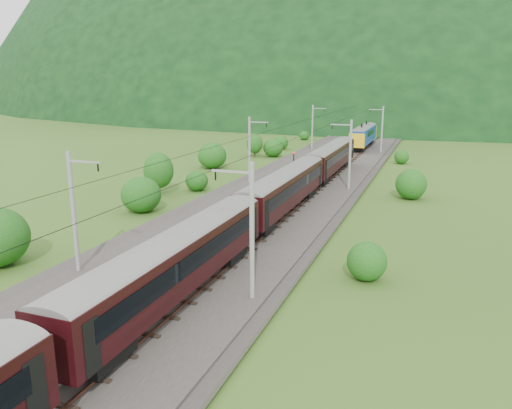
% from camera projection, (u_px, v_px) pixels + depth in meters
% --- Properties ---
extents(ground, '(600.00, 600.00, 0.00)m').
position_uv_depth(ground, '(160.00, 287.00, 31.33)').
color(ground, '#32561A').
rests_on(ground, ground).
extents(railbed, '(14.00, 220.00, 0.30)m').
position_uv_depth(railbed, '(224.00, 239.00, 40.40)').
color(railbed, '#38332D').
rests_on(railbed, ground).
extents(track_left, '(2.40, 220.00, 0.27)m').
position_uv_depth(track_left, '(197.00, 233.00, 41.15)').
color(track_left, brown).
rests_on(track_left, railbed).
extents(track_right, '(2.40, 220.00, 0.27)m').
position_uv_depth(track_right, '(252.00, 239.00, 39.54)').
color(track_right, brown).
rests_on(track_right, railbed).
extents(catenary_left, '(2.54, 192.28, 8.00)m').
position_uv_depth(catenary_left, '(250.00, 148.00, 61.42)').
color(catenary_left, gray).
rests_on(catenary_left, railbed).
extents(catenary_right, '(2.54, 192.28, 8.00)m').
position_uv_depth(catenary_right, '(349.00, 153.00, 57.32)').
color(catenary_right, gray).
rests_on(catenary_right, railbed).
extents(overhead_wires, '(4.83, 198.00, 0.03)m').
position_uv_depth(overhead_wires, '(223.00, 154.00, 38.71)').
color(overhead_wires, black).
rests_on(overhead_wires, ground).
extents(mountain_main, '(504.00, 360.00, 244.00)m').
position_uv_depth(mountain_main, '(412.00, 104.00, 268.01)').
color(mountain_main, black).
rests_on(mountain_main, ground).
extents(mountain_ridge, '(336.00, 280.00, 132.00)m').
position_uv_depth(mountain_ridge, '(234.00, 99.00, 344.66)').
color(mountain_ridge, black).
rests_on(mountain_ridge, ground).
extents(train, '(2.73, 152.09, 4.73)m').
position_uv_depth(train, '(172.00, 255.00, 27.50)').
color(train, black).
rests_on(train, ground).
extents(hazard_post_near, '(0.15, 0.15, 1.36)m').
position_uv_depth(hazard_post_near, '(306.00, 174.00, 64.03)').
color(hazard_post_near, red).
rests_on(hazard_post_near, railbed).
extents(hazard_post_far, '(0.16, 0.16, 1.49)m').
position_uv_depth(hazard_post_far, '(282.00, 191.00, 53.59)').
color(hazard_post_far, red).
rests_on(hazard_post_far, railbed).
extents(signal, '(0.27, 0.27, 2.45)m').
position_uv_depth(signal, '(294.00, 159.00, 71.09)').
color(signal, black).
rests_on(signal, railbed).
extents(vegetation_left, '(11.99, 143.71, 4.81)m').
position_uv_depth(vegetation_left, '(77.00, 203.00, 44.30)').
color(vegetation_left, '#175416').
rests_on(vegetation_left, ground).
extents(vegetation_right, '(6.14, 98.97, 3.00)m').
position_uv_depth(vegetation_right, '(383.00, 228.00, 39.67)').
color(vegetation_right, '#175416').
rests_on(vegetation_right, ground).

